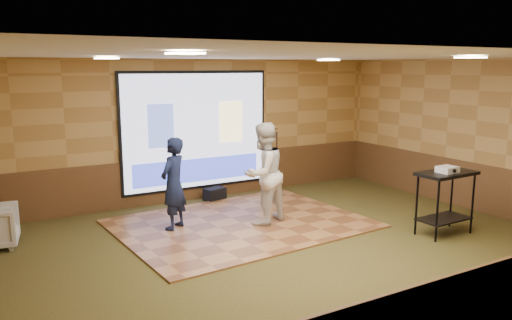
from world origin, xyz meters
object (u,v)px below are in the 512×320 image
player_left (173,184)px  mic_stand (274,174)px  dance_floor (241,223)px  projector (447,169)px  av_table (446,189)px  duffel_bag (215,194)px  player_right (263,174)px  projector_screen (197,132)px

player_left → mic_stand: 3.07m
dance_floor → projector: projector is taller
dance_floor → player_left: bearing=165.6°
av_table → duffel_bag: (-2.48, 3.96, -0.65)m
player_left → duffel_bag: (1.46, 1.46, -0.70)m
player_left → mic_stand: (2.81, 1.19, -0.35)m
player_right → projector: player_right is taller
mic_stand → player_left: bearing=-157.6°
projector_screen → player_left: (-1.20, -1.74, -0.63)m
dance_floor → mic_stand: bearing=42.3°
player_right → projector: 3.14m
projector → projector_screen: bearing=120.0°
projector → duffel_bag: projector is taller
projector_screen → projector: projector_screen is taller
mic_stand → duffel_bag: (-1.34, 0.28, -0.36)m
dance_floor → duffel_bag: (0.29, 1.76, 0.12)m
player_left → dance_floor: bearing=126.8°
projector_screen → dance_floor: projector_screen is taller
player_left → projector: player_left is taller
av_table → projector: projector is taller
projector_screen → projector: 5.07m
dance_floor → av_table: av_table is taller
player_left → mic_stand: player_left is taller
dance_floor → av_table: bearing=-38.4°
dance_floor → projector: (2.72, -2.23, 1.13)m
player_right → av_table: player_right is taller
dance_floor → player_left: player_left is taller
projector → duffel_bag: bearing=119.1°
player_left → duffel_bag: bearing=-173.8°
player_right → projector_screen: bearing=-101.6°
dance_floor → av_table: (2.77, -2.19, 0.77)m
av_table → projector: size_ratio=3.46×
mic_stand → duffel_bag: mic_stand is taller
dance_floor → mic_stand: mic_stand is taller
duffel_bag → player_right: bearing=-88.4°
projector_screen → av_table: bearing=-57.0°
player_right → player_left: bearing=-37.9°
projector → mic_stand: bearing=104.1°
duffel_bag → projector_screen: bearing=134.0°
av_table → mic_stand: (-1.14, 3.68, -0.30)m
projector → duffel_bag: 4.79m
projector_screen → player_right: 2.32m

